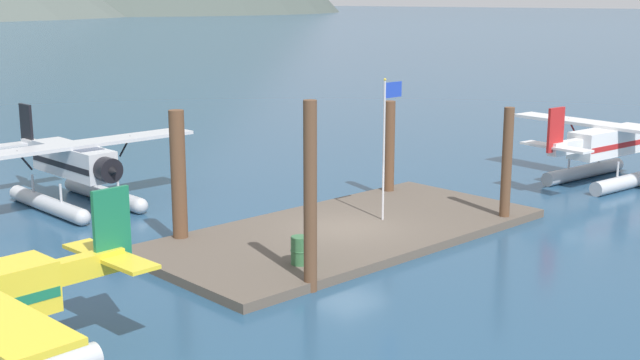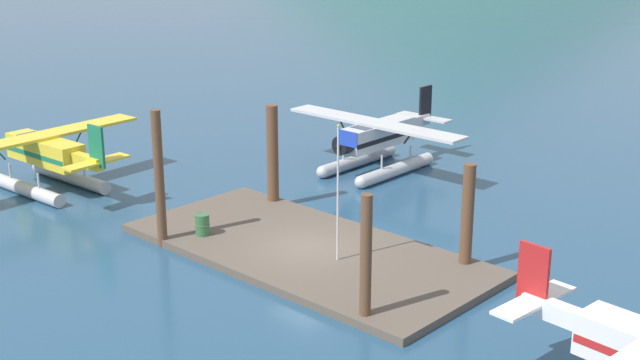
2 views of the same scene
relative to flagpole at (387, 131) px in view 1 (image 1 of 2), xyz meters
The scene contains 10 objects.
ground_plane 4.08m from the flagpole, behind, with size 1200.00×1200.00×0.00m, color navy.
dock_platform 3.95m from the flagpole, behind, with size 14.85×6.91×0.30m, color brown.
piling_near_left 7.47m from the flagpole, 154.70° to the right, with size 0.39×0.39×5.59m, color brown.
piling_near_right 4.76m from the flagpole, 38.20° to the right, with size 0.38×0.38×4.43m, color brown.
piling_far_left 7.73m from the flagpole, 155.05° to the left, with size 0.52×0.52×4.70m, color brown.
piling_far_right 4.92m from the flagpole, 40.54° to the left, with size 0.46×0.46×4.14m, color brown.
flagpole is the anchor object (origin of this frame).
fuel_drum 6.78m from the flagpole, 163.02° to the right, with size 0.62×0.62×0.88m.
seaplane_silver_bow_left 12.89m from the flagpole, 123.10° to the left, with size 10.42×7.98×3.84m.
seaplane_white_stbd_aft 13.33m from the flagpole, ahead, with size 7.97×10.48×3.84m.
Camera 1 is at (-20.27, -20.10, 8.37)m, focal length 46.34 mm.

